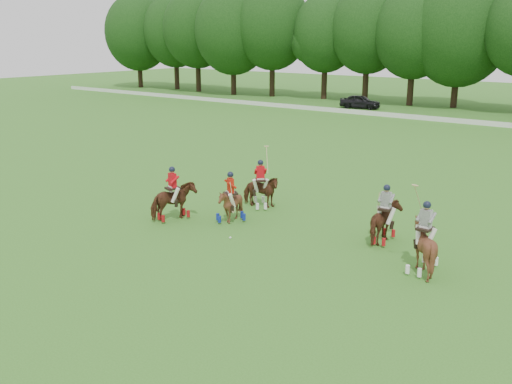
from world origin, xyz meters
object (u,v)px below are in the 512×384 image
Objects in this scene: polo_red_a at (173,201)px; polo_red_b at (260,191)px; polo_stripe_a at (385,222)px; polo_stripe_b at (424,246)px; polo_red_c at (231,204)px; polo_ball at (230,238)px; car_left at (360,102)px.

polo_red_a is 4.13m from polo_red_b.
polo_stripe_b reaches higher than polo_stripe_a.
polo_red_c is at bearing 178.70° from polo_stripe_b.
polo_stripe_a is 25.05× the size of polo_ball.
polo_red_b is 6.51m from polo_stripe_a.
polo_red_c is at bearing 129.06° from polo_ball.
polo_stripe_b is at bearing -1.30° from polo_red_c.
polo_red_c reaches higher than polo_ball.
polo_red_c is 0.96× the size of polo_stripe_a.
polo_ball is at bearing -68.58° from polo_red_b.
polo_stripe_a is at bearing -7.24° from polo_red_b.
car_left is 44.80m from polo_stripe_b.
polo_ball is (1.59, -4.06, -0.74)m from polo_red_b.
polo_red_c is 2.21m from polo_ball.
car_left is 42.14m from polo_stripe_a.
polo_ball is (15.21, -40.28, -0.69)m from car_left.
polo_red_b is at bearing 63.79° from polo_red_a.
polo_red_a is 0.78× the size of polo_stripe_b.
polo_red_a is 2.46m from polo_red_c.
polo_stripe_a is 2.86m from polo_stripe_b.
polo_ball is (1.31, -1.62, -0.72)m from polo_red_c.
polo_stripe_b is at bearing -16.87° from polo_red_b.
polo_stripe_b is at bearing -158.71° from car_left.
polo_red_a is at bearing -172.09° from car_left.
polo_red_c is (13.90, -38.66, 0.03)m from car_left.
polo_stripe_a is 5.90m from polo_ball.
polo_red_c is (0.28, -2.44, -0.02)m from polo_red_b.
polo_stripe_a is at bearing 19.20° from polo_red_a.
polo_stripe_b is (10.50, 1.07, 0.05)m from polo_red_a.
polo_red_b is 30.59× the size of polo_ball.
polo_stripe_b is (8.40, -0.19, 0.12)m from polo_red_c.
polo_stripe_a is (6.46, -0.82, 0.03)m from polo_red_b.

